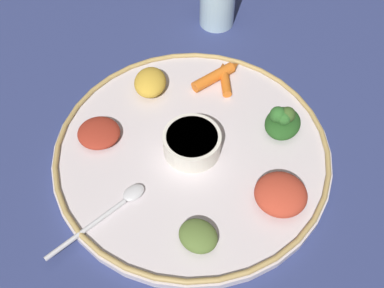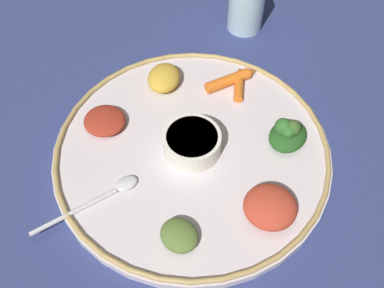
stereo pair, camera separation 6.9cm
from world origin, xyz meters
name	(u,v)px [view 1 (the left image)]	position (x,y,z in m)	size (l,w,h in m)	color
ground_plane	(192,155)	(0.00, 0.00, 0.00)	(2.40, 2.40, 0.00)	navy
platter	(192,152)	(0.00, 0.00, 0.01)	(0.43, 0.43, 0.02)	silver
platter_rim	(192,149)	(0.00, 0.00, 0.02)	(0.43, 0.43, 0.01)	tan
center_bowl	(192,142)	(0.00, 0.00, 0.03)	(0.09, 0.09, 0.04)	silver
spoon	(111,207)	(0.15, 0.00, 0.02)	(0.17, 0.02, 0.01)	silver
greens_pile	(283,121)	(-0.13, 0.07, 0.04)	(0.08, 0.07, 0.05)	#23511E
carrot_near_spoon	(225,79)	(-0.14, -0.07, 0.02)	(0.06, 0.07, 0.02)	orange
carrot_outer	(216,76)	(-0.13, -0.08, 0.02)	(0.10, 0.03, 0.02)	orange
mound_collards	(198,236)	(0.10, 0.11, 0.03)	(0.06, 0.05, 0.02)	#567033
mound_berbere_red	(281,194)	(-0.03, 0.15, 0.03)	(0.07, 0.08, 0.03)	#B73D28
mound_beet	(99,133)	(0.09, -0.12, 0.03)	(0.06, 0.07, 0.02)	maroon
mound_lentil_yellow	(150,82)	(-0.04, -0.14, 0.03)	(0.07, 0.05, 0.03)	gold
drinking_glass	(217,6)	(-0.26, -0.20, 0.04)	(0.07, 0.07, 0.09)	silver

